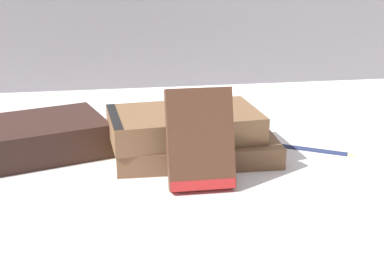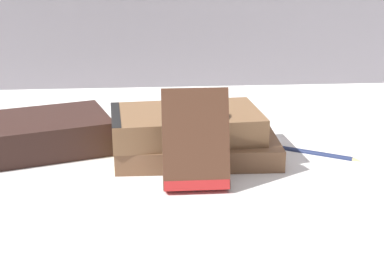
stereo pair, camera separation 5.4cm
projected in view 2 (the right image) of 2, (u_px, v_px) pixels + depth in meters
name	position (u px, v px, depth m)	size (l,w,h in m)	color
ground_plane	(174.00, 169.00, 0.71)	(3.00, 3.00, 0.00)	silver
book_flat_bottom	(194.00, 148.00, 0.75)	(0.22, 0.13, 0.03)	brown
book_flat_top	(182.00, 124.00, 0.74)	(0.21, 0.14, 0.04)	brown
book_side_left	(14.00, 137.00, 0.76)	(0.28, 0.20, 0.05)	#331E19
book_leaning_front	(195.00, 143.00, 0.64)	(0.08, 0.06, 0.12)	#4C2D1E
pocket_watch	(208.00, 114.00, 0.71)	(0.06, 0.06, 0.01)	silver
fountain_pen	(319.00, 152.00, 0.76)	(0.11, 0.07, 0.01)	#1E284C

